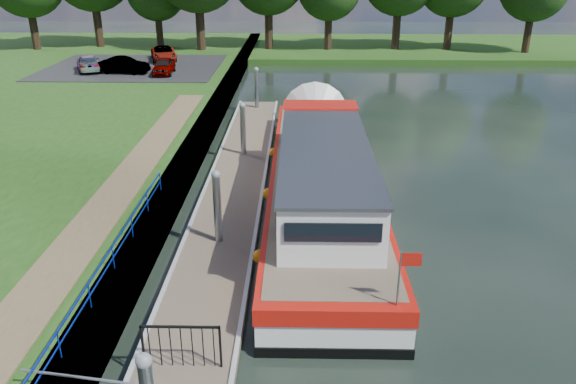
{
  "coord_description": "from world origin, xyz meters",
  "views": [
    {
      "loc": [
        2.68,
        -8.29,
        9.32
      ],
      "look_at": [
        2.3,
        10.41,
        1.4
      ],
      "focal_mm": 35.0,
      "sensor_mm": 36.0,
      "label": 1
    }
  ],
  "objects_px": {
    "pontoon": "(234,194)",
    "car_c": "(88,63)",
    "car_b": "(124,65)",
    "barge": "(321,171)",
    "car_a": "(164,66)",
    "car_d": "(164,53)"
  },
  "relations": [
    {
      "from": "car_a",
      "to": "car_d",
      "type": "height_order",
      "value": "car_a"
    },
    {
      "from": "pontoon",
      "to": "car_c",
      "type": "height_order",
      "value": "car_c"
    },
    {
      "from": "car_b",
      "to": "car_c",
      "type": "distance_m",
      "value": 3.26
    },
    {
      "from": "pontoon",
      "to": "car_c",
      "type": "xyz_separation_m",
      "value": [
        -14.03,
        23.14,
        1.26
      ]
    },
    {
      "from": "barge",
      "to": "car_b",
      "type": "height_order",
      "value": "barge"
    },
    {
      "from": "car_b",
      "to": "pontoon",
      "type": "bearing_deg",
      "value": -146.47
    },
    {
      "from": "barge",
      "to": "car_d",
      "type": "relative_size",
      "value": 4.88
    },
    {
      "from": "barge",
      "to": "car_d",
      "type": "xyz_separation_m",
      "value": [
        -12.74,
        27.59,
        0.35
      ]
    },
    {
      "from": "pontoon",
      "to": "car_a",
      "type": "xyz_separation_m",
      "value": [
        -7.78,
        22.02,
        1.26
      ]
    },
    {
      "from": "car_a",
      "to": "car_c",
      "type": "xyz_separation_m",
      "value": [
        -6.25,
        1.12,
        0.0
      ]
    },
    {
      "from": "barge",
      "to": "car_a",
      "type": "bearing_deg",
      "value": 117.77
    },
    {
      "from": "car_d",
      "to": "pontoon",
      "type": "bearing_deg",
      "value": -88.51
    },
    {
      "from": "car_c",
      "to": "pontoon",
      "type": "bearing_deg",
      "value": 98.59
    },
    {
      "from": "car_a",
      "to": "car_b",
      "type": "height_order",
      "value": "car_b"
    },
    {
      "from": "pontoon",
      "to": "car_c",
      "type": "bearing_deg",
      "value": 121.23
    },
    {
      "from": "car_a",
      "to": "car_c",
      "type": "height_order",
      "value": "car_c"
    },
    {
      "from": "car_b",
      "to": "car_c",
      "type": "bearing_deg",
      "value": 80.44
    },
    {
      "from": "pontoon",
      "to": "car_a",
      "type": "height_order",
      "value": "car_a"
    },
    {
      "from": "car_a",
      "to": "car_c",
      "type": "distance_m",
      "value": 6.35
    },
    {
      "from": "car_a",
      "to": "car_d",
      "type": "bearing_deg",
      "value": 99.54
    },
    {
      "from": "car_b",
      "to": "barge",
      "type": "bearing_deg",
      "value": -138.96
    },
    {
      "from": "pontoon",
      "to": "car_c",
      "type": "relative_size",
      "value": 7.15
    }
  ]
}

